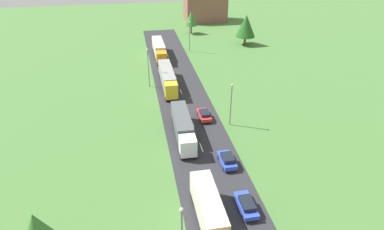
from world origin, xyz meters
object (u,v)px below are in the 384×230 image
tree_oak (246,26)px  truck_lead (211,215)px  truck_fourth (159,49)px  car_second (246,205)px  truck_third (167,78)px  car_third (227,160)px  truck_second (183,126)px  lamppost_second (231,102)px  lamppost_fourth (189,35)px  lamppost_third (148,66)px  tree_maple (191,19)px  car_fourth (204,115)px  distant_building (205,7)px

tree_oak → truck_lead: bearing=-111.4°
truck_fourth → car_second: truck_fourth is taller
truck_lead → truck_third: size_ratio=0.83×
truck_third → car_second: size_ratio=3.24×
car_second → car_third: 8.90m
truck_fourth → truck_second: bearing=-90.0°
lamppost_second → lamppost_fourth: (0.00, 39.21, 0.23)m
car_third → lamppost_fourth: lamppost_fourth is taller
truck_second → lamppost_third: lamppost_third is taller
truck_lead → car_second: truck_lead is taller
truck_second → truck_third: truck_third is taller
car_third → tree_oak: (20.04, 52.89, 4.44)m
truck_fourth → tree_maple: (12.02, 19.98, 2.49)m
car_fourth → tree_oak: bearing=62.6°
truck_lead → lamppost_fourth: 61.48m
truck_fourth → tree_oak: tree_oak is taller
truck_fourth → distant_building: 40.30m
truck_third → car_third: bearing=-79.7°
lamppost_second → car_second: bearing=-100.4°
distant_building → truck_lead: bearing=-102.1°
truck_second → car_fourth: bearing=48.4°
truck_lead → car_second: (4.89, 2.10, -1.34)m
tree_maple → lamppost_third: bearing=-112.8°
car_fourth → car_second: bearing=-89.3°
distant_building → car_third: bearing=-100.3°
truck_fourth → car_fourth: truck_fourth is taller
lamppost_third → distant_building: (23.68, 52.92, 0.08)m
truck_second → distant_building: 76.11m
truck_lead → distant_building: size_ratio=0.86×
truck_lead → truck_second: (-0.01, 19.28, -0.12)m
distant_building → lamppost_second: bearing=-99.1°
lamppost_fourth → car_third: bearing=-94.0°
truck_lead → car_third: 12.16m
truck_third → tree_oak: tree_oak is taller
truck_third → lamppost_fourth: size_ratio=1.79×
truck_second → lamppost_fourth: 42.50m
car_fourth → tree_maple: size_ratio=0.64×
truck_second → lamppost_third: (-3.86, 20.52, 2.59)m
truck_fourth → tree_maple: 23.45m
truck_second → car_fourth: 7.04m
lamppost_third → car_fourth: bearing=-61.1°
tree_maple → car_fourth: bearing=-98.0°
tree_maple → distant_building: 16.92m
lamppost_second → tree_oak: size_ratio=0.91×
truck_fourth → lamppost_third: lamppost_third is taller
truck_lead → car_second: bearing=23.2°
truck_third → truck_fourth: 18.68m
truck_second → distant_building: distant_building is taller
car_fourth → tree_oak: tree_oak is taller
truck_second → car_second: size_ratio=2.84×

